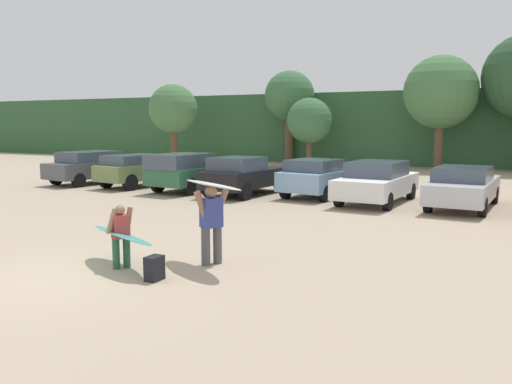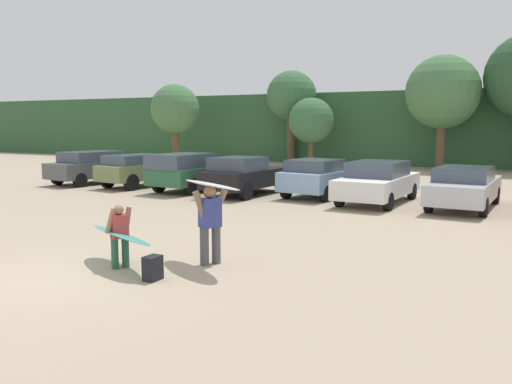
% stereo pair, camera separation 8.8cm
% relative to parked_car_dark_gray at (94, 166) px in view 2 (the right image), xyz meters
% --- Properties ---
extents(ground_plane, '(120.00, 120.00, 0.00)m').
position_rel_parked_car_dark_gray_xyz_m(ground_plane, '(10.67, -12.27, -0.83)').
color(ground_plane, tan).
extents(hillside_ridge, '(108.00, 12.00, 5.05)m').
position_rel_parked_car_dark_gray_xyz_m(hillside_ridge, '(10.67, 23.08, 1.70)').
color(hillside_ridge, '#2D5633').
rests_on(hillside_ridge, ground_plane).
extents(tree_far_left, '(3.58, 3.58, 5.74)m').
position_rel_parked_car_dark_gray_xyz_m(tree_far_left, '(-4.71, 13.36, 3.07)').
color(tree_far_left, brown).
rests_on(tree_far_left, ground_plane).
extents(tree_center_left, '(3.61, 3.61, 6.64)m').
position_rel_parked_car_dark_gray_xyz_m(tree_center_left, '(3.21, 16.57, 3.93)').
color(tree_center_left, brown).
rests_on(tree_center_left, ground_plane).
extents(tree_right, '(3.05, 3.05, 4.59)m').
position_rel_parked_car_dark_gray_xyz_m(tree_right, '(5.47, 14.69, 2.22)').
color(tree_right, brown).
rests_on(tree_right, ground_plane).
extents(tree_ridge_back, '(4.46, 4.46, 6.98)m').
position_rel_parked_car_dark_gray_xyz_m(tree_ridge_back, '(13.77, 15.20, 3.90)').
color(tree_ridge_back, brown).
rests_on(tree_ridge_back, ground_plane).
extents(parked_car_dark_gray, '(2.55, 4.61, 1.54)m').
position_rel_parked_car_dark_gray_xyz_m(parked_car_dark_gray, '(0.00, 0.00, 0.00)').
color(parked_car_dark_gray, '#4C4F54').
rests_on(parked_car_dark_gray, ground_plane).
extents(parked_car_olive_green, '(2.33, 4.43, 1.47)m').
position_rel_parked_car_dark_gray_xyz_m(parked_car_olive_green, '(2.89, -0.03, -0.02)').
color(parked_car_olive_green, '#6B7F4C').
rests_on(parked_car_olive_green, ground_plane).
extents(parked_car_forest_green, '(2.39, 4.89, 1.62)m').
position_rel_parked_car_dark_gray_xyz_m(parked_car_forest_green, '(5.86, -0.22, 0.03)').
color(parked_car_forest_green, '#2D6642').
rests_on(parked_car_forest_green, ground_plane).
extents(parked_car_black, '(2.12, 4.27, 1.55)m').
position_rel_parked_car_dark_gray_xyz_m(parked_car_black, '(8.44, -0.45, -0.02)').
color(parked_car_black, black).
rests_on(parked_car_black, ground_plane).
extents(parked_car_sky_blue, '(2.37, 4.12, 1.49)m').
position_rel_parked_car_dark_gray_xyz_m(parked_car_sky_blue, '(11.31, 0.44, -0.05)').
color(parked_car_sky_blue, '#84ADD1').
rests_on(parked_car_sky_blue, ground_plane).
extents(parked_car_white, '(2.17, 4.77, 1.51)m').
position_rel_parked_car_dark_gray_xyz_m(parked_car_white, '(13.72, -0.18, -0.05)').
color(parked_car_white, white).
rests_on(parked_car_white, ground_plane).
extents(parked_car_silver, '(2.11, 4.90, 1.41)m').
position_rel_parked_car_dark_gray_xyz_m(parked_car_silver, '(16.62, -0.06, -0.09)').
color(parked_car_silver, silver).
rests_on(parked_car_silver, ground_plane).
extents(person_adult, '(0.49, 0.76, 1.61)m').
position_rel_parked_car_dark_gray_xyz_m(person_adult, '(12.76, -10.04, 0.08)').
color(person_adult, '#4C4C51').
rests_on(person_adult, ground_plane).
extents(person_child, '(0.36, 0.54, 1.26)m').
position_rel_parked_car_dark_gray_xyz_m(person_child, '(11.32, -11.09, -0.11)').
color(person_child, '#26593F').
rests_on(person_child, ground_plane).
extents(surfboard_white, '(2.01, 1.48, 0.18)m').
position_rel_parked_car_dark_gray_xyz_m(surfboard_white, '(12.83, -10.10, 0.81)').
color(surfboard_white, white).
extents(surfboard_teal, '(2.35, 1.56, 0.27)m').
position_rel_parked_car_dark_gray_xyz_m(surfboard_teal, '(11.29, -11.03, -0.18)').
color(surfboard_teal, teal).
extents(backpack_dropped, '(0.24, 0.34, 0.45)m').
position_rel_parked_car_dark_gray_xyz_m(backpack_dropped, '(12.40, -11.46, -0.60)').
color(backpack_dropped, black).
rests_on(backpack_dropped, ground_plane).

